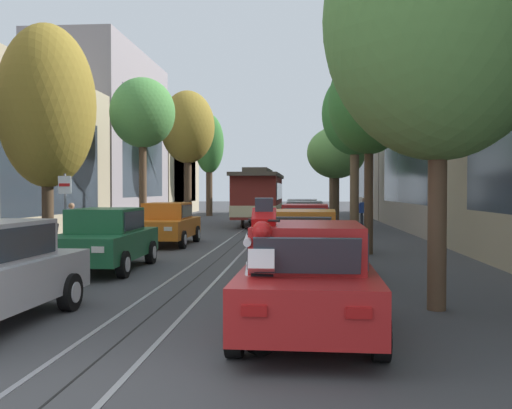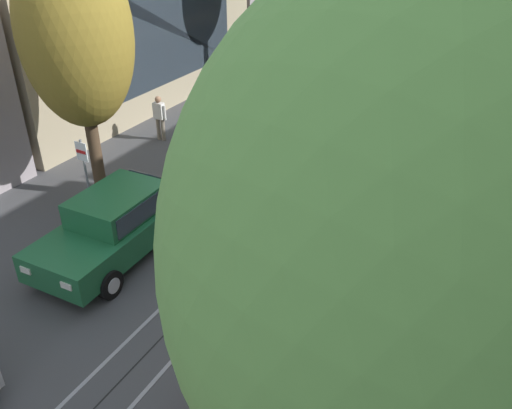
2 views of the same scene
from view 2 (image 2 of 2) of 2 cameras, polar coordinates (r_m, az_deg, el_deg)
name	(u,v)px [view 2 (image 2 of 2)]	position (r m, az deg, el deg)	size (l,w,h in m)	color
ground_plane	(376,113)	(21.75, 12.83, 9.60)	(160.00, 160.00, 0.00)	#424244
trolley_track_rails	(398,90)	(24.87, 15.12, 11.89)	(1.14, 61.81, 0.01)	gray
parked_car_green_second_left	(117,224)	(12.68, -14.83, -2.08)	(2.05, 4.38, 1.58)	#1E6038
parked_car_orange_mid_left	(256,127)	(17.69, 0.02, 8.38)	(2.01, 4.37, 1.58)	orange
parked_car_orange_second_right	(305,315)	(9.80, 5.29, -11.87)	(2.15, 4.42, 1.58)	orange
parked_car_red_mid_right	(395,184)	(14.45, 14.81, 2.11)	(2.08, 4.40, 1.58)	red
parked_car_grey_fourth_right	(437,118)	(19.52, 19.08, 8.83)	(2.02, 4.37, 1.58)	slate
parked_car_silver_fifth_right	(462,77)	(24.79, 21.48, 12.74)	(2.07, 4.39, 1.58)	#B7B7BC
street_tree_kerb_left_second	(76,34)	(14.26, -18.97, 17.10)	(2.82, 2.83, 6.93)	#4C3826
street_tree_kerb_right_near	(416,287)	(3.98, 16.99, -8.59)	(3.92, 3.25, 7.34)	brown
street_tree_kerb_right_second	(510,44)	(12.14, 25.86, 15.38)	(2.60, 2.81, 6.55)	#4C3826
cable_car_trolley	(422,36)	(27.84, 17.53, 16.99)	(2.65, 9.15, 3.28)	maroon
pedestrian_on_left_pavement	(160,116)	(18.73, -10.41, 9.45)	(0.55, 0.23, 1.59)	slate
street_sign_post	(86,175)	(13.41, -17.93, 3.01)	(0.36, 0.07, 2.49)	slate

